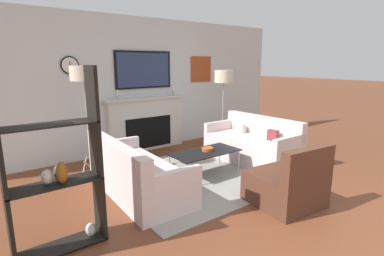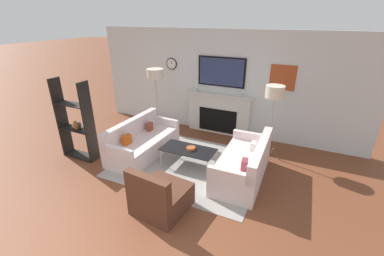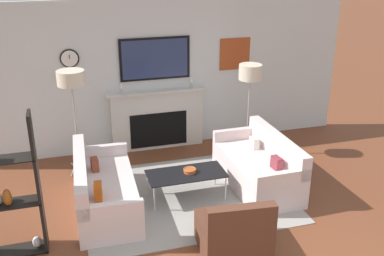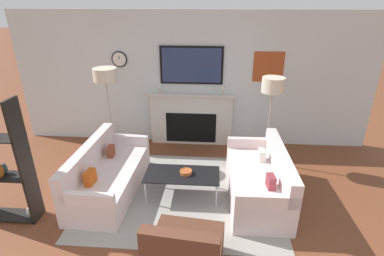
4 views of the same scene
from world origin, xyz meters
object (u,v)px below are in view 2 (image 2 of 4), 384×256
object	(u,v)px
decorative_bowl	(191,148)
armchair	(160,197)
couch_right	(244,165)
floor_lamp_right	(275,93)
coffee_table	(188,150)
floor_lamp_left	(155,75)
couch_left	(142,142)
shelf_unit	(76,124)

from	to	relation	value
decorative_bowl	armchair	bearing A→B (deg)	-84.96
couch_right	floor_lamp_right	size ratio (longest dim) A/B	1.06
coffee_table	floor_lamp_right	distance (m)	2.18
coffee_table	floor_lamp_right	bearing A→B (deg)	38.64
couch_right	decorative_bowl	size ratio (longest dim) A/B	9.14
armchair	coffee_table	xyz separation A→B (m)	(-0.19, 1.44, 0.11)
couch_right	floor_lamp_left	distance (m)	3.18
couch_right	armchair	distance (m)	1.80
coffee_table	decorative_bowl	world-z (taller)	decorative_bowl
armchair	coffee_table	world-z (taller)	armchair
decorative_bowl	floor_lamp_left	bearing A→B (deg)	143.11
couch_left	armchair	xyz separation A→B (m)	(1.40, -1.49, -0.01)
coffee_table	floor_lamp_right	xyz separation A→B (m)	(1.46, 1.17, 1.12)
couch_right	shelf_unit	xyz separation A→B (m)	(-3.58, -0.73, 0.52)
shelf_unit	decorative_bowl	bearing A→B (deg)	15.84
couch_right	coffee_table	bearing A→B (deg)	-177.53
couch_right	decorative_bowl	bearing A→B (deg)	-178.15
couch_left	armchair	distance (m)	2.05
armchair	shelf_unit	world-z (taller)	shelf_unit
couch_left	shelf_unit	world-z (taller)	shelf_unit
couch_right	floor_lamp_right	bearing A→B (deg)	76.46
couch_left	couch_right	size ratio (longest dim) A/B	1.08
couch_left	armchair	world-z (taller)	armchair
couch_left	coffee_table	size ratio (longest dim) A/B	1.66
armchair	shelf_unit	size ratio (longest dim) A/B	0.49
couch_right	floor_lamp_right	xyz separation A→B (m)	(0.27, 1.11, 1.20)
decorative_bowl	shelf_unit	world-z (taller)	shelf_unit
shelf_unit	couch_right	bearing A→B (deg)	11.54
armchair	floor_lamp_right	world-z (taller)	floor_lamp_right
coffee_table	floor_lamp_left	bearing A→B (deg)	141.68
couch_left	decorative_bowl	xyz separation A→B (m)	(1.27, -0.04, 0.16)
couch_left	armchair	bearing A→B (deg)	-46.81
armchair	shelf_unit	bearing A→B (deg)	163.52
couch_left	decorative_bowl	distance (m)	1.28
couch_right	armchair	world-z (taller)	armchair
couch_right	floor_lamp_left	size ratio (longest dim) A/B	0.99
decorative_bowl	shelf_unit	bearing A→B (deg)	-164.16
couch_right	floor_lamp_right	distance (m)	1.66
armchair	floor_lamp_left	world-z (taller)	floor_lamp_left
floor_lamp_right	couch_right	bearing A→B (deg)	-103.54
coffee_table	floor_lamp_left	xyz separation A→B (m)	(-1.47, 1.17, 1.24)
couch_left	couch_right	world-z (taller)	couch_right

